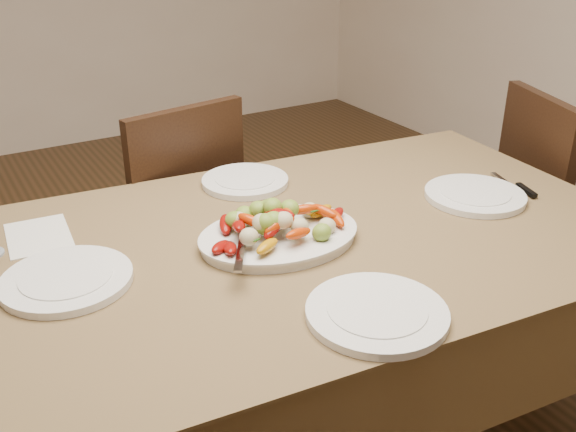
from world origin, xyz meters
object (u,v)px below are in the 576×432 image
Objects in this scene: plate_far at (245,181)px; plate_near at (377,313)px; serving_platter at (279,238)px; chair_far at (164,224)px; chair_right at (571,221)px; plate_left at (67,280)px; dining_table at (288,359)px; plate_right at (475,195)px.

plate_far is 0.89× the size of plate_near.
plate_near is at bearing -88.56° from serving_platter.
chair_far reaches higher than plate_near.
chair_right is 1.30m from serving_platter.
chair_right reaches higher than plate_left.
plate_right reaches higher than dining_table.
chair_right reaches higher than plate_near.
serving_platter is 0.51m from plate_left.
plate_right and plate_far have the same top height.
plate_right is at bearing 28.17° from plate_near.
plate_far is (-1.17, 0.32, 0.29)m from chair_right.
plate_far is at bearing 96.31° from chair_far.
dining_table is at bearing 13.81° from serving_platter.
serving_platter is (0.02, -0.79, 0.30)m from chair_far.
dining_table is 0.55m from plate_near.
plate_left is 1.02× the size of plate_right.
plate_right is (1.11, -0.13, 0.00)m from plate_left.
chair_far is 1.00× the size of chair_right.
plate_far and plate_near have the same top height.
chair_right is 1.24m from plate_far.
plate_left is (-1.77, 0.02, 0.29)m from chair_right.
serving_platter is 0.62m from plate_right.
chair_right is 0.72m from plate_right.
serving_platter is 1.36× the size of plate_near.
dining_table is 6.50× the size of plate_right.
plate_left is at bearing 46.34° from chair_far.
plate_right is 1.09× the size of plate_far.
plate_right is at bearing -39.70° from plate_far.
dining_table is at bearing 112.05° from chair_right.
dining_table is 0.79m from chair_far.
chair_right reaches higher than plate_right.
plate_left is (-0.50, 0.07, -0.00)m from serving_platter.
chair_right is 1.36m from plate_near.
plate_left reaches higher than dining_table.
dining_table is at bearing -100.46° from plate_far.
plate_left is at bearing 109.25° from chair_right.
chair_far is 1.48m from chair_right.
plate_near is (-0.09, -0.75, 0.00)m from plate_far.
dining_table is at bearing -7.04° from plate_left.
plate_far is (-0.52, 0.43, 0.00)m from plate_right.
chair_far is 3.36× the size of plate_right.
serving_platter is at bearing 81.72° from chair_far.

